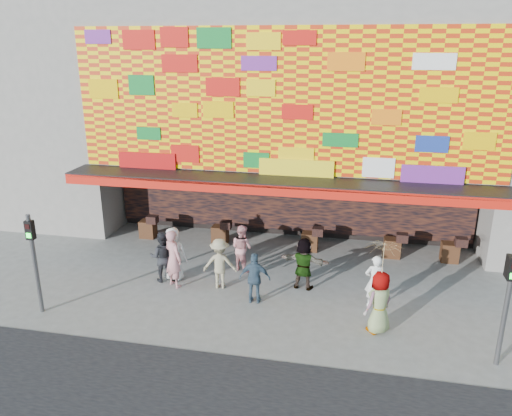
# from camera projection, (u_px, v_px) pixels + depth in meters

# --- Properties ---
(ground) EXTENTS (90.00, 90.00, 0.00)m
(ground) POSITION_uv_depth(u_px,v_px,m) (260.00, 308.00, 14.80)
(ground) COLOR slate
(ground) RESTS_ON ground
(shop_building) EXTENTS (15.20, 9.40, 10.00)m
(shop_building) POSITION_uv_depth(u_px,v_px,m) (299.00, 99.00, 20.73)
(shop_building) COLOR gray
(shop_building) RESTS_ON ground
(neighbor_left) EXTENTS (11.00, 8.00, 12.00)m
(neighbor_left) POSITION_uv_depth(u_px,v_px,m) (16.00, 76.00, 22.82)
(neighbor_left) COLOR gray
(neighbor_left) RESTS_ON ground
(signal_left) EXTENTS (0.22, 0.20, 3.00)m
(signal_left) POSITION_uv_depth(u_px,v_px,m) (34.00, 253.00, 14.00)
(signal_left) COLOR #59595B
(signal_left) RESTS_ON ground
(signal_right) EXTENTS (0.22, 0.20, 3.00)m
(signal_right) POSITION_uv_depth(u_px,v_px,m) (508.00, 296.00, 11.62)
(signal_right) COLOR #59595B
(signal_right) RESTS_ON ground
(ped_a) EXTENTS (0.88, 0.58, 1.80)m
(ped_a) POSITION_uv_depth(u_px,v_px,m) (173.00, 254.00, 16.31)
(ped_a) COLOR silver
(ped_a) RESTS_ON ground
(ped_b) EXTENTS (0.83, 0.77, 1.91)m
(ped_b) POSITION_uv_depth(u_px,v_px,m) (173.00, 258.00, 15.83)
(ped_b) COLOR tan
(ped_b) RESTS_ON ground
(ped_c) EXTENTS (0.96, 0.83, 1.71)m
(ped_c) POSITION_uv_depth(u_px,v_px,m) (162.00, 257.00, 16.22)
(ped_c) COLOR black
(ped_c) RESTS_ON ground
(ped_d) EXTENTS (1.15, 0.78, 1.66)m
(ped_d) POSITION_uv_depth(u_px,v_px,m) (220.00, 263.00, 15.77)
(ped_d) COLOR tan
(ped_d) RESTS_ON ground
(ped_e) EXTENTS (0.95, 0.44, 1.60)m
(ped_e) POSITION_uv_depth(u_px,v_px,m) (255.00, 278.00, 14.87)
(ped_e) COLOR #3A5165
(ped_e) RESTS_ON ground
(ped_f) EXTENTS (1.64, 0.74, 1.70)m
(ped_f) POSITION_uv_depth(u_px,v_px,m) (304.00, 264.00, 15.72)
(ped_f) COLOR gray
(ped_f) RESTS_ON ground
(ped_g) EXTENTS (1.01, 0.99, 1.76)m
(ped_g) POSITION_uv_depth(u_px,v_px,m) (379.00, 302.00, 13.32)
(ped_g) COLOR gray
(ped_g) RESTS_ON ground
(ped_h) EXTENTS (0.63, 0.45, 1.62)m
(ped_h) POSITION_uv_depth(u_px,v_px,m) (375.00, 281.00, 14.65)
(ped_h) COLOR white
(ped_h) RESTS_ON ground
(ped_i) EXTENTS (1.00, 0.94, 1.63)m
(ped_i) POSITION_uv_depth(u_px,v_px,m) (242.00, 248.00, 17.02)
(ped_i) COLOR #D78B8D
(ped_i) RESTS_ON ground
(parasol) EXTENTS (1.06, 1.08, 1.87)m
(parasol) POSITION_uv_depth(u_px,v_px,m) (383.00, 259.00, 12.91)
(parasol) COLOR #DABE89
(parasol) RESTS_ON ground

